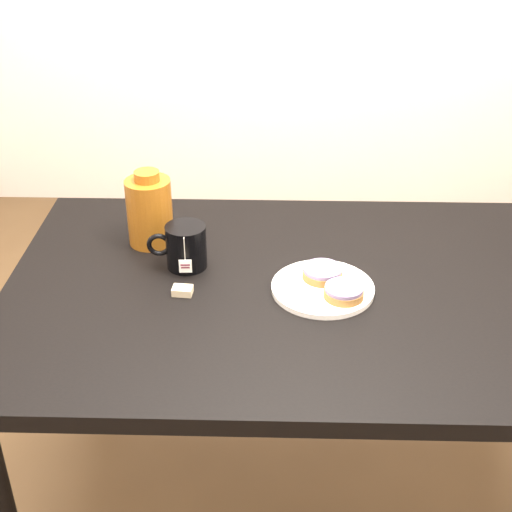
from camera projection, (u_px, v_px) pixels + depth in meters
The scene contains 8 objects.
ground_plane at pixel (296, 506), 2.03m from camera, with size 4.00×4.00×0.00m, color brown.
table at pixel (304, 315), 1.69m from camera, with size 1.40×0.90×0.75m.
plate at pixel (323, 287), 1.63m from camera, with size 0.24×0.24×0.02m.
bagel_back at pixel (322, 273), 1.65m from camera, with size 0.10×0.10×0.03m.
bagel_front at pixel (344, 292), 1.58m from camera, with size 0.11×0.11×0.03m.
mug at pixel (185, 246), 1.70m from camera, with size 0.15×0.11×0.11m.
teabag_pouch at pixel (182, 291), 1.62m from camera, with size 0.04×0.03×0.02m, color #C6B793.
bagel_package at pixel (150, 210), 1.79m from camera, with size 0.15×0.15×0.20m.
Camera 1 is at (-0.08, -1.39, 1.64)m, focal length 50.00 mm.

